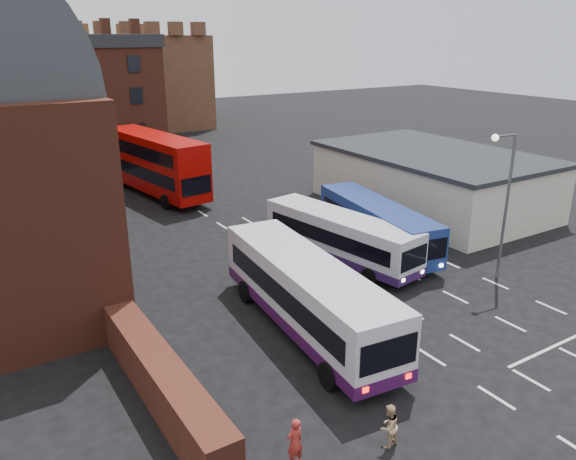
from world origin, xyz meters
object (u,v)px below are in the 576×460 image
bus_white_inbound (340,234)px  street_lamp (504,194)px  bus_blue (377,222)px  bus_red_double (155,164)px  pedestrian_red (295,442)px  bus_white_outbound (307,291)px  pedestrian_beige (389,426)px

bus_white_inbound → street_lamp: (5.38, -6.36, 3.07)m
bus_blue → street_lamp: 7.77m
bus_blue → bus_red_double: 19.76m
bus_white_inbound → pedestrian_red: (-10.84, -12.07, -0.82)m
bus_white_outbound → street_lamp: bearing=1.4°
bus_red_double → pedestrian_red: 31.73m
street_lamp → pedestrian_beige: street_lamp is taller
bus_white_outbound → bus_blue: bus_white_outbound is taller
bus_red_double → pedestrian_beige: 32.11m
bus_white_inbound → pedestrian_beige: (-7.90, -12.96, -0.89)m
bus_white_outbound → bus_blue: (9.03, 5.92, -0.22)m
bus_blue → pedestrian_beige: (-10.95, -13.36, -0.93)m
bus_white_outbound → pedestrian_red: bus_white_outbound is taller
bus_white_inbound → pedestrian_beige: bus_white_inbound is taller
bus_red_double → street_lamp: street_lamp is taller
bus_blue → pedestrian_red: 18.69m
pedestrian_beige → bus_white_outbound: bearing=-113.6°
bus_white_outbound → pedestrian_red: size_ratio=7.37×
street_lamp → pedestrian_beige: bearing=-153.6°
bus_red_double → pedestrian_red: size_ratio=7.64×
bus_white_inbound → street_lamp: 8.87m
bus_blue → bus_red_double: bearing=-59.8°
pedestrian_red → bus_blue: bearing=-144.2°
pedestrian_red → street_lamp: bearing=-166.8°
street_lamp → bus_blue: bearing=109.0°
street_lamp → pedestrian_beige: 15.35m
bus_white_outbound → pedestrian_beige: 7.78m
bus_white_outbound → bus_white_inbound: bus_white_outbound is taller
bus_blue → pedestrian_beige: bearing=60.0°
street_lamp → pedestrian_beige: (-13.28, -6.60, -3.96)m
bus_blue → pedestrian_beige: 17.30m
bus_white_outbound → pedestrian_red: 8.23m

